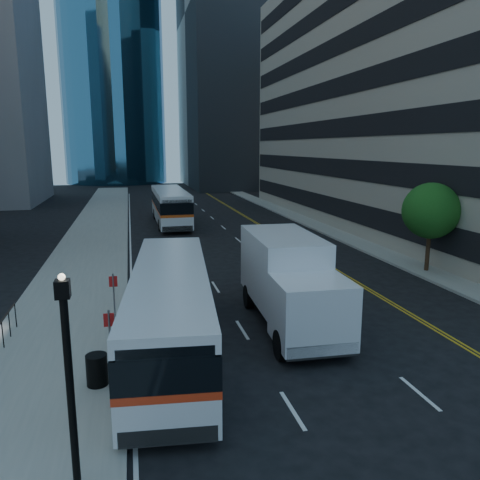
{
  "coord_description": "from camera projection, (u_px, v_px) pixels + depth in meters",
  "views": [
    {
      "loc": [
        -7.65,
        -15.21,
        7.22
      ],
      "look_at": [
        -2.57,
        6.34,
        2.8
      ],
      "focal_mm": 35.0,
      "sensor_mm": 36.0,
      "label": 1
    }
  ],
  "objects": [
    {
      "name": "ground",
      "position": [
        345.0,
        341.0,
        17.65
      ],
      "size": [
        160.0,
        160.0,
        0.0
      ],
      "primitive_type": "plane",
      "color": "black",
      "rests_on": "ground"
    },
    {
      "name": "street_tree",
      "position": [
        431.0,
        211.0,
        26.6
      ],
      "size": [
        3.2,
        3.2,
        5.1
      ],
      "color": "#332114",
      "rests_on": "sidewalk_east"
    },
    {
      "name": "sidewalk_east",
      "position": [
        315.0,
        225.0,
        43.52
      ],
      "size": [
        2.0,
        90.0,
        0.15
      ],
      "primitive_type": "cube",
      "color": "gray",
      "rests_on": "ground"
    },
    {
      "name": "trash_can",
      "position": [
        97.0,
        370.0,
        14.07
      ],
      "size": [
        0.72,
        0.72,
        0.96
      ],
      "primitive_type": "cylinder",
      "rotation": [
        0.0,
        0.0,
        0.13
      ],
      "color": "black",
      "rests_on": "sidewalk_west"
    },
    {
      "name": "bus_rear",
      "position": [
        170.0,
        205.0,
        44.24
      ],
      "size": [
        2.85,
        12.59,
        3.24
      ],
      "rotation": [
        0.0,
        0.0,
        0.01
      ],
      "color": "silver",
      "rests_on": "ground"
    },
    {
      "name": "box_truck",
      "position": [
        289.0,
        280.0,
        18.89
      ],
      "size": [
        2.94,
        7.69,
        3.63
      ],
      "rotation": [
        0.0,
        0.0,
        -0.04
      ],
      "color": "silver",
      "rests_on": "ground"
    },
    {
      "name": "office_tower_north",
      "position": [
        267.0,
        18.0,
        84.54
      ],
      "size": [
        30.0,
        28.0,
        60.0
      ],
      "primitive_type": "cube",
      "color": "gray",
      "rests_on": "ground"
    },
    {
      "name": "bus_front",
      "position": [
        171.0,
        308.0,
        16.43
      ],
      "size": [
        3.74,
        11.95,
        3.03
      ],
      "rotation": [
        0.0,
        0.0,
        -0.1
      ],
      "color": "silver",
      "rests_on": "ground"
    },
    {
      "name": "lamp_post",
      "position": [
        69.0,
        375.0,
        9.37
      ],
      "size": [
        0.28,
        0.28,
        4.56
      ],
      "color": "black",
      "rests_on": "sidewalk_west"
    },
    {
      "name": "sidewalk_west",
      "position": [
        97.0,
        234.0,
        39.14
      ],
      "size": [
        5.0,
        90.0,
        0.15
      ],
      "primitive_type": "cube",
      "color": "gray",
      "rests_on": "ground"
    }
  ]
}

